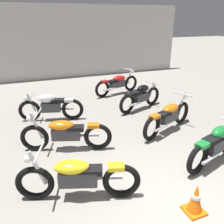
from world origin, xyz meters
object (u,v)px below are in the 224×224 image
(motorcycle_left_row_1, at_px, (66,133))
(motorcycle_right_row_3, at_px, (117,83))
(motorcycle_right_row_2, at_px, (141,96))
(traffic_cone, at_px, (196,199))
(motorcycle_right_row_1, at_px, (168,116))
(motorcycle_right_row_0, at_px, (216,144))
(motorcycle_left_row_2, at_px, (51,106))
(motorcycle_left_row_0, at_px, (77,177))

(motorcycle_left_row_1, bearing_deg, motorcycle_right_row_3, 52.03)
(motorcycle_right_row_3, bearing_deg, motorcycle_right_row_2, -87.97)
(motorcycle_right_row_3, bearing_deg, traffic_cone, -101.66)
(motorcycle_right_row_1, relative_size, motorcycle_right_row_3, 0.96)
(motorcycle_right_row_0, bearing_deg, motorcycle_right_row_1, 92.04)
(motorcycle_right_row_3, xyz_separation_m, traffic_cone, (-1.33, -6.44, -0.19))
(motorcycle_right_row_0, bearing_deg, motorcycle_right_row_3, 90.33)
(motorcycle_right_row_0, xyz_separation_m, motorcycle_right_row_1, (-0.06, 1.71, -0.01))
(motorcycle_left_row_2, distance_m, traffic_cone, 4.96)
(motorcycle_right_row_3, bearing_deg, motorcycle_left_row_1, -127.97)
(motorcycle_left_row_2, relative_size, motorcycle_right_row_0, 1.00)
(motorcycle_right_row_2, xyz_separation_m, traffic_cone, (-1.40, -4.53, -0.20))
(motorcycle_left_row_1, distance_m, motorcycle_right_row_1, 2.86)
(motorcycle_left_row_0, relative_size, motorcycle_left_row_1, 1.00)
(motorcycle_left_row_1, relative_size, motorcycle_left_row_2, 1.08)
(motorcycle_left_row_1, xyz_separation_m, motorcycle_right_row_2, (2.95, 1.79, 0.01))
(motorcycle_left_row_1, relative_size, motorcycle_right_row_3, 0.98)
(motorcycle_left_row_1, bearing_deg, motorcycle_right_row_0, -30.59)
(motorcycle_right_row_2, bearing_deg, motorcycle_right_row_1, -93.09)
(motorcycle_left_row_2, bearing_deg, traffic_cone, -70.80)
(motorcycle_left_row_2, height_order, traffic_cone, motorcycle_left_row_2)
(motorcycle_left_row_1, height_order, traffic_cone, motorcycle_left_row_1)
(motorcycle_left_row_1, height_order, motorcycle_left_row_2, motorcycle_left_row_1)
(motorcycle_left_row_0, distance_m, motorcycle_left_row_2, 3.65)
(motorcycle_left_row_1, height_order, motorcycle_right_row_1, same)
(motorcycle_right_row_1, xyz_separation_m, traffic_cone, (-1.30, -2.72, -0.19))
(motorcycle_right_row_2, distance_m, traffic_cone, 4.74)
(motorcycle_right_row_0, bearing_deg, traffic_cone, -143.28)
(motorcycle_right_row_0, height_order, motorcycle_right_row_1, motorcycle_right_row_1)
(motorcycle_left_row_2, distance_m, motorcycle_right_row_3, 3.44)
(motorcycle_right_row_2, bearing_deg, motorcycle_left_row_1, -148.82)
(motorcycle_right_row_1, distance_m, traffic_cone, 3.02)
(motorcycle_left_row_0, height_order, motorcycle_right_row_1, same)
(motorcycle_right_row_1, relative_size, traffic_cone, 3.77)
(motorcycle_left_row_0, bearing_deg, motorcycle_right_row_3, 60.82)
(motorcycle_right_row_1, bearing_deg, motorcycle_right_row_0, -87.96)
(motorcycle_right_row_1, relative_size, motorcycle_right_row_2, 1.08)
(motorcycle_left_row_0, relative_size, motorcycle_right_row_2, 1.10)
(motorcycle_left_row_1, xyz_separation_m, traffic_cone, (1.56, -2.74, -0.19))
(motorcycle_left_row_2, bearing_deg, motorcycle_right_row_0, -50.79)
(motorcycle_left_row_1, distance_m, motorcycle_right_row_2, 3.45)
(motorcycle_right_row_0, xyz_separation_m, motorcycle_right_row_2, (0.04, 3.51, 0.00))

